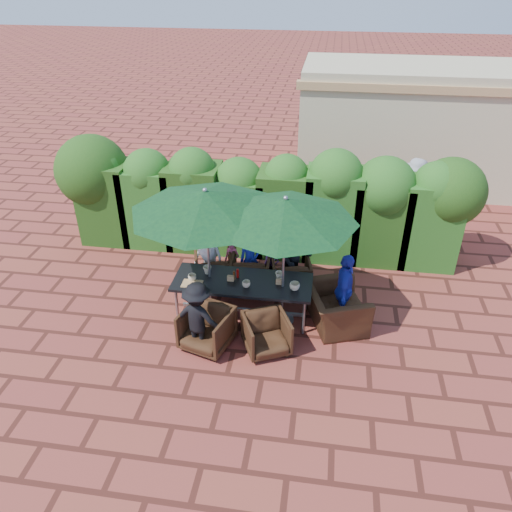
# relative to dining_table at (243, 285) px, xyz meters

# --- Properties ---
(ground) EXTENTS (80.00, 80.00, 0.00)m
(ground) POSITION_rel_dining_table_xyz_m (0.01, 0.13, -0.68)
(ground) COLOR brown
(ground) RESTS_ON ground
(dining_table) EXTENTS (2.45, 0.90, 0.75)m
(dining_table) POSITION_rel_dining_table_xyz_m (0.00, 0.00, 0.00)
(dining_table) COLOR black
(dining_table) RESTS_ON ground
(umbrella_left) EXTENTS (2.57, 2.57, 2.46)m
(umbrella_left) POSITION_rel_dining_table_xyz_m (-0.61, 0.06, 1.54)
(umbrella_left) COLOR gray
(umbrella_left) RESTS_ON ground
(umbrella_right) EXTENTS (2.38, 2.38, 2.46)m
(umbrella_right) POSITION_rel_dining_table_xyz_m (0.72, -0.05, 1.54)
(umbrella_right) COLOR gray
(umbrella_right) RESTS_ON ground
(chair_far_left) EXTENTS (0.90, 0.87, 0.75)m
(chair_far_left) POSITION_rel_dining_table_xyz_m (-0.73, 0.91, -0.30)
(chair_far_left) COLOR black
(chair_far_left) RESTS_ON ground
(chair_far_mid) EXTENTS (0.80, 0.75, 0.78)m
(chair_far_mid) POSITION_rel_dining_table_xyz_m (-0.01, 0.95, -0.29)
(chair_far_mid) COLOR black
(chair_far_mid) RESTS_ON ground
(chair_far_right) EXTENTS (0.86, 0.82, 0.76)m
(chair_far_right) POSITION_rel_dining_table_xyz_m (0.78, 0.95, -0.29)
(chair_far_right) COLOR black
(chair_far_right) RESTS_ON ground
(chair_near_left) EXTENTS (0.94, 0.90, 0.78)m
(chair_near_left) POSITION_rel_dining_table_xyz_m (-0.45, -0.91, -0.28)
(chair_near_left) COLOR black
(chair_near_left) RESTS_ON ground
(chair_near_right) EXTENTS (0.91, 0.89, 0.72)m
(chair_near_right) POSITION_rel_dining_table_xyz_m (0.55, -0.86, -0.32)
(chair_near_right) COLOR black
(chair_near_right) RESTS_ON ground
(chair_end_right) EXTENTS (1.04, 1.28, 0.96)m
(chair_end_right) POSITION_rel_dining_table_xyz_m (1.66, -0.01, -0.19)
(chair_end_right) COLOR black
(chair_end_right) RESTS_ON ground
(adult_far_left) EXTENTS (0.71, 0.56, 1.26)m
(adult_far_left) POSITION_rel_dining_table_xyz_m (-0.83, 0.93, -0.04)
(adult_far_left) COLOR silver
(adult_far_left) RESTS_ON ground
(adult_far_mid) EXTENTS (0.52, 0.48, 1.18)m
(adult_far_mid) POSITION_rel_dining_table_xyz_m (-0.02, 1.00, -0.09)
(adult_far_mid) COLOR #1F2AA8
(adult_far_mid) RESTS_ON ground
(adult_far_right) EXTENTS (0.75, 0.57, 1.38)m
(adult_far_right) POSITION_rel_dining_table_xyz_m (0.84, 1.03, 0.01)
(adult_far_right) COLOR black
(adult_far_right) RESTS_ON ground
(adult_near_left) EXTENTS (0.88, 0.53, 1.29)m
(adult_near_left) POSITION_rel_dining_table_xyz_m (-0.56, -1.00, -0.03)
(adult_near_left) COLOR black
(adult_near_left) RESTS_ON ground
(adult_end_right) EXTENTS (0.44, 0.83, 1.39)m
(adult_end_right) POSITION_rel_dining_table_xyz_m (1.78, 0.07, 0.02)
(adult_end_right) COLOR #1F2AA8
(adult_end_right) RESTS_ON ground
(child_left) EXTENTS (0.36, 0.31, 0.87)m
(child_left) POSITION_rel_dining_table_xyz_m (-0.42, 1.14, -0.24)
(child_left) COLOR #F25583
(child_left) RESTS_ON ground
(child_right) EXTENTS (0.32, 0.27, 0.84)m
(child_right) POSITION_rel_dining_table_xyz_m (0.38, 1.07, -0.25)
(child_right) COLOR #A151AF
(child_right) RESTS_ON ground
(pedestrian_a) EXTENTS (1.64, 1.07, 1.65)m
(pedestrian_a) POSITION_rel_dining_table_xyz_m (1.71, 4.48, 0.15)
(pedestrian_a) COLOR #258A46
(pedestrian_a) RESTS_ON ground
(pedestrian_b) EXTENTS (0.79, 0.54, 1.53)m
(pedestrian_b) POSITION_rel_dining_table_xyz_m (2.49, 4.57, 0.09)
(pedestrian_b) COLOR #F25583
(pedestrian_b) RESTS_ON ground
(pedestrian_c) EXTENTS (1.11, 1.02, 1.63)m
(pedestrian_c) POSITION_rel_dining_table_xyz_m (3.42, 4.31, 0.14)
(pedestrian_c) COLOR gray
(pedestrian_c) RESTS_ON ground
(cup_a) EXTENTS (0.15, 0.15, 0.12)m
(cup_a) POSITION_rel_dining_table_xyz_m (-0.88, -0.10, 0.13)
(cup_a) COLOR beige
(cup_a) RESTS_ON dining_table
(cup_b) EXTENTS (0.15, 0.15, 0.14)m
(cup_b) POSITION_rel_dining_table_xyz_m (-0.67, 0.15, 0.15)
(cup_b) COLOR beige
(cup_b) RESTS_ON dining_table
(cup_c) EXTENTS (0.15, 0.15, 0.12)m
(cup_c) POSITION_rel_dining_table_xyz_m (0.10, -0.16, 0.13)
(cup_c) COLOR beige
(cup_c) RESTS_ON dining_table
(cup_d) EXTENTS (0.14, 0.14, 0.13)m
(cup_d) POSITION_rel_dining_table_xyz_m (0.63, 0.18, 0.14)
(cup_d) COLOR beige
(cup_d) RESTS_ON dining_table
(cup_e) EXTENTS (0.18, 0.18, 0.14)m
(cup_e) POSITION_rel_dining_table_xyz_m (0.93, -0.13, 0.14)
(cup_e) COLOR beige
(cup_e) RESTS_ON dining_table
(ketchup_bottle) EXTENTS (0.04, 0.04, 0.17)m
(ketchup_bottle) POSITION_rel_dining_table_xyz_m (-0.10, 0.11, 0.16)
(ketchup_bottle) COLOR #B20C0A
(ketchup_bottle) RESTS_ON dining_table
(sauce_bottle) EXTENTS (0.04, 0.04, 0.17)m
(sauce_bottle) POSITION_rel_dining_table_xyz_m (-0.15, 0.03, 0.16)
(sauce_bottle) COLOR #4C230C
(sauce_bottle) RESTS_ON dining_table
(serving_tray) EXTENTS (0.35, 0.25, 0.02)m
(serving_tray) POSITION_rel_dining_table_xyz_m (-0.85, -0.23, 0.08)
(serving_tray) COLOR tan
(serving_tray) RESTS_ON dining_table
(number_block_left) EXTENTS (0.12, 0.06, 0.10)m
(number_block_left) POSITION_rel_dining_table_xyz_m (-0.21, -0.02, 0.12)
(number_block_left) COLOR tan
(number_block_left) RESTS_ON dining_table
(number_block_right) EXTENTS (0.12, 0.06, 0.10)m
(number_block_right) POSITION_rel_dining_table_xyz_m (0.65, 0.01, 0.12)
(number_block_right) COLOR tan
(number_block_right) RESTS_ON dining_table
(hedge_wall) EXTENTS (9.10, 1.60, 2.40)m
(hedge_wall) POSITION_rel_dining_table_xyz_m (-0.03, 2.45, 0.62)
(hedge_wall) COLOR #143A0F
(hedge_wall) RESTS_ON ground
(building) EXTENTS (6.20, 3.08, 3.20)m
(building) POSITION_rel_dining_table_xyz_m (3.51, 7.12, 0.93)
(building) COLOR #B9AC89
(building) RESTS_ON ground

